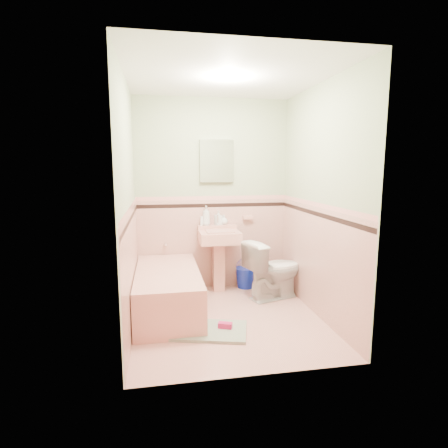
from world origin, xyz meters
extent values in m
plane|color=#DEA091|center=(0.00, 0.00, 0.00)|extent=(2.20, 2.20, 0.00)
plane|color=white|center=(0.00, 0.00, 2.50)|extent=(2.20, 2.20, 0.00)
plane|color=beige|center=(0.00, 1.10, 1.25)|extent=(2.50, 0.00, 2.50)
plane|color=beige|center=(0.00, -1.10, 1.25)|extent=(2.50, 0.00, 2.50)
plane|color=beige|center=(-1.00, 0.00, 1.25)|extent=(0.00, 2.50, 2.50)
plane|color=beige|center=(1.00, 0.00, 1.25)|extent=(0.00, 2.50, 2.50)
plane|color=#E1A597|center=(0.00, 1.09, 0.60)|extent=(2.00, 0.00, 2.00)
plane|color=#E1A597|center=(0.00, -1.09, 0.60)|extent=(2.00, 0.00, 2.00)
plane|color=#E1A597|center=(-0.99, 0.00, 0.60)|extent=(0.00, 2.20, 2.20)
plane|color=#E1A597|center=(0.99, 0.00, 0.60)|extent=(0.00, 2.20, 2.20)
plane|color=black|center=(0.00, 1.08, 1.12)|extent=(2.00, 0.00, 2.00)
plane|color=black|center=(0.00, -1.08, 1.12)|extent=(2.00, 0.00, 2.00)
plane|color=black|center=(-0.98, 0.00, 1.12)|extent=(0.00, 2.20, 2.20)
plane|color=black|center=(0.98, 0.00, 1.12)|extent=(0.00, 2.20, 2.20)
plane|color=#DE9288|center=(0.00, 1.08, 1.22)|extent=(2.00, 0.00, 2.00)
plane|color=#DE9288|center=(0.00, -1.08, 1.22)|extent=(2.00, 0.00, 2.00)
plane|color=#DE9288|center=(-0.98, 0.00, 1.22)|extent=(0.00, 2.20, 2.20)
plane|color=#DE9288|center=(0.98, 0.00, 1.22)|extent=(0.00, 2.20, 2.20)
cube|color=#D99383|center=(-0.63, 0.33, 0.23)|extent=(0.70, 1.50, 0.45)
cylinder|color=silver|center=(-0.63, 1.05, 0.63)|extent=(0.04, 0.12, 0.04)
cylinder|color=silver|center=(0.05, 1.00, 0.95)|extent=(0.02, 0.02, 0.10)
cube|color=white|center=(0.05, 1.07, 1.70)|extent=(0.44, 0.04, 0.55)
cube|color=#D99383|center=(0.47, 1.06, 0.95)|extent=(0.13, 0.08, 0.04)
imported|color=#B2B2B2|center=(-0.10, 1.04, 0.99)|extent=(0.11, 0.11, 0.26)
imported|color=#B2B2B2|center=(0.07, 1.04, 0.96)|extent=(0.11, 0.11, 0.19)
imported|color=#B2B2B2|center=(0.14, 1.04, 0.93)|extent=(0.12, 0.12, 0.13)
cylinder|color=white|center=(-0.16, 1.04, 0.92)|extent=(0.04, 0.04, 0.12)
imported|color=white|center=(0.68, 0.53, 0.37)|extent=(0.81, 0.60, 0.73)
cube|color=gray|center=(-0.24, -0.28, 0.01)|extent=(0.83, 0.66, 0.03)
cube|color=#BF1E59|center=(-0.08, -0.28, 0.06)|extent=(0.15, 0.11, 0.05)
camera|label=1|loc=(-0.71, -3.65, 1.63)|focal=29.10mm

